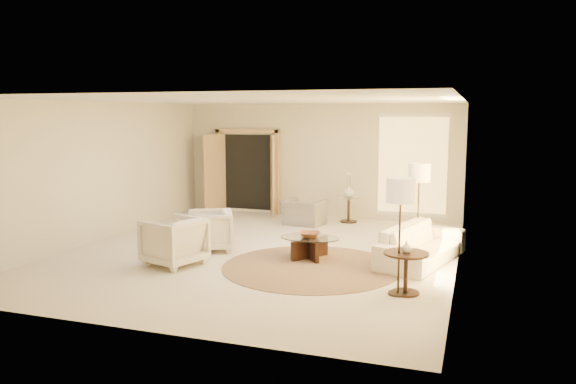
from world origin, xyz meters
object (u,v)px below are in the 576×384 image
(side_table, at_px, (349,207))
(floor_lamp_far, at_px, (401,196))
(armchair_left, at_px, (210,228))
(sofa, at_px, (422,244))
(floor_lamp_near, at_px, (419,177))
(end_vase, at_px, (407,247))
(coffee_table, at_px, (310,245))
(accent_chair, at_px, (304,208))
(armchair_right, at_px, (174,239))
(end_table, at_px, (406,265))
(bowl, at_px, (310,235))
(side_vase, at_px, (349,191))

(side_table, xyz_separation_m, floor_lamp_far, (1.85, -5.06, 1.06))
(armchair_left, bearing_deg, sofa, 68.61)
(floor_lamp_far, bearing_deg, floor_lamp_near, 90.23)
(end_vase, bearing_deg, sofa, 88.46)
(coffee_table, distance_m, floor_lamp_near, 2.42)
(side_table, bearing_deg, accent_chair, -145.01)
(armchair_left, distance_m, armchair_right, 1.13)
(accent_chair, bearing_deg, floor_lamp_near, 155.44)
(armchair_left, relative_size, end_table, 1.30)
(coffee_table, bearing_deg, armchair_left, -179.86)
(bowl, bearing_deg, floor_lamp_far, -40.66)
(floor_lamp_near, bearing_deg, armchair_left, -162.19)
(armchair_left, bearing_deg, armchair_right, -33.01)
(accent_chair, distance_m, floor_lamp_near, 3.40)
(armchair_left, xyz_separation_m, end_vase, (3.82, -1.44, 0.27))
(armchair_right, distance_m, coffee_table, 2.37)
(sofa, distance_m, floor_lamp_near, 1.35)
(end_table, height_order, side_vase, side_vase)
(floor_lamp_far, distance_m, bowl, 2.53)
(bowl, bearing_deg, end_table, -37.81)
(sofa, height_order, armchair_right, armchair_right)
(floor_lamp_far, bearing_deg, armchair_left, 157.94)
(side_vase, bearing_deg, floor_lamp_near, -52.02)
(bowl, bearing_deg, end_vase, -37.81)
(side_table, distance_m, floor_lamp_far, 5.49)
(armchair_right, height_order, floor_lamp_far, floor_lamp_far)
(armchair_left, bearing_deg, side_vase, 124.91)
(armchair_right, bearing_deg, armchair_left, -167.95)
(end_vase, bearing_deg, coffee_table, 142.19)
(coffee_table, distance_m, bowl, 0.19)
(floor_lamp_near, bearing_deg, sofa, -79.08)
(accent_chair, relative_size, side_table, 1.47)
(side_table, bearing_deg, floor_lamp_far, -69.91)
(floor_lamp_far, bearing_deg, end_table, 38.44)
(floor_lamp_near, distance_m, floor_lamp_far, 2.71)
(armchair_left, xyz_separation_m, side_table, (1.88, 3.55, -0.05))
(coffee_table, bearing_deg, bowl, 0.00)
(sofa, relative_size, coffee_table, 2.06)
(accent_chair, relative_size, end_vase, 5.47)
(armchair_right, bearing_deg, side_vase, 174.76)
(accent_chair, xyz_separation_m, coffee_table, (1.00, -2.91, -0.15))
(armchair_right, relative_size, side_table, 1.46)
(side_vase, bearing_deg, sofa, -57.69)
(floor_lamp_far, bearing_deg, coffee_table, 139.34)
(accent_chair, bearing_deg, end_table, 130.75)
(side_vase, bearing_deg, accent_chair, -145.01)
(armchair_left, height_order, bowl, armchair_left)
(accent_chair, xyz_separation_m, bowl, (1.00, -2.91, 0.04))
(armchair_right, xyz_separation_m, end_table, (3.93, -0.31, -0.03))
(coffee_table, bearing_deg, sofa, 11.65)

